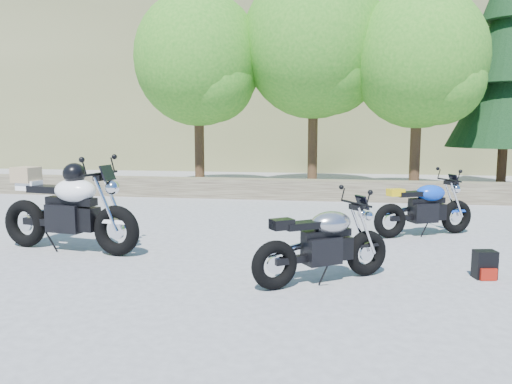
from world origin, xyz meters
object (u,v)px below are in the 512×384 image
silver_bike (324,245)px  white_bike (68,208)px  blue_bike (425,209)px  backpack (485,265)px

silver_bike → white_bike: white_bike is taller
silver_bike → white_bike: bearing=131.8°
blue_bike → white_bike: bearing=173.8°
white_bike → backpack: 5.69m
white_bike → backpack: white_bike is taller
silver_bike → backpack: bearing=-21.2°
silver_bike → blue_bike: size_ratio=0.91×
blue_bike → backpack: blue_bike is taller
white_bike → backpack: bearing=5.6°
silver_bike → backpack: size_ratio=4.66×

